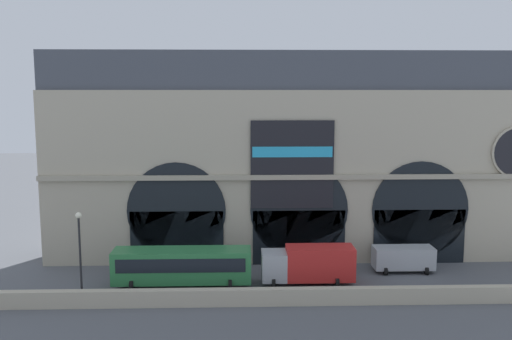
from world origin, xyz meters
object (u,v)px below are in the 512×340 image
object	(u,v)px
bus_midwest	(182,266)
street_lamp_quayside	(80,246)
van_mideast	(403,258)
box_truck_center	(309,264)

from	to	relation	value
bus_midwest	street_lamp_quayside	distance (m)	8.26
bus_midwest	van_mideast	distance (m)	19.17
box_truck_center	van_mideast	distance (m)	9.10
box_truck_center	street_lamp_quayside	size ratio (longest dim) A/B	1.09
bus_midwest	box_truck_center	size ratio (longest dim) A/B	1.47
box_truck_center	street_lamp_quayside	world-z (taller)	street_lamp_quayside
box_truck_center	van_mideast	size ratio (longest dim) A/B	1.44
van_mideast	street_lamp_quayside	distance (m)	26.99
bus_midwest	box_truck_center	world-z (taller)	box_truck_center
bus_midwest	van_mideast	xyz separation A→B (m)	(18.88, 3.27, -0.54)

